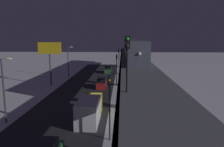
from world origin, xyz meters
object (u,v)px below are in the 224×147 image
Objects in this scene: subway_train at (131,46)px; traffic_light_far at (119,55)px; traffic_light_near at (110,98)px; commercial_billboard at (50,52)px; sedan_red at (102,84)px; rail_signal at (127,54)px; traffic_light_distant at (120,51)px; sedan_green_2 at (108,70)px; box_truck at (90,109)px; traffic_light_mid at (117,65)px.

traffic_light_far is at bearing -77.11° from subway_train.
commercial_billboard is (13.80, -24.44, 2.63)m from traffic_light_near.
commercial_billboard is (17.08, 10.69, -0.92)m from subway_train.
commercial_billboard reaches higher than sedan_red.
rail_signal is 78.95m from traffic_light_distant.
sedan_red is 0.64× the size of traffic_light_distant.
sedan_green_2 is 35.97m from box_truck.
traffic_light_near is 1.00× the size of traffic_light_mid.
traffic_light_mid is at bearing -97.82° from box_truck.
subway_train reaches higher than traffic_light_mid.
sedan_red is 22.75m from traffic_light_near.
rail_signal is 29.70m from traffic_light_mid.
traffic_light_far is (-2.70, -44.40, 2.85)m from box_truck.
sedan_green_2 is 20.75m from commercial_billboard.
subway_train reaches higher than commercial_billboard.
traffic_light_mid is (3.28, 10.39, -3.55)m from subway_train.
rail_signal is at bearing 113.52° from box_truck.
sedan_red is 5.10m from traffic_light_mid.
subway_train reaches higher than sedan_green_2.
subway_train is 15.15m from traffic_light_far.
sedan_green_2 is 0.68× the size of traffic_light_near.
box_truck is (5.98, 30.05, -6.40)m from subway_train.
subway_train is 20.17m from commercial_billboard.
sedan_green_2 is 0.59× the size of box_truck.
traffic_light_near is 49.48m from traffic_light_far.
traffic_light_mid reaches higher than sedan_green_2.
traffic_light_far is at bearing -93.48° from box_truck.
rail_signal is at bearing -80.70° from sedan_red.
commercial_billboard is at bearing 61.15° from traffic_light_far.
box_truck is 44.58m from traffic_light_far.
sedan_green_2 is at bearing -123.28° from commercial_billboard.
traffic_light_distant reaches higher than sedan_red.
sedan_red is at bearing 40.02° from traffic_light_mid.
traffic_light_far is at bearing 71.04° from sedan_green_2.
traffic_light_distant is at bearing -90.00° from traffic_light_far.
subway_train reaches higher than traffic_light_far.
sedan_red is at bearing 83.91° from traffic_light_far.
box_truck is at bearing -62.00° from traffic_light_near.
traffic_light_distant is at bearing -105.49° from commercial_billboard.
traffic_light_mid is 1.00× the size of traffic_light_distant.
sedan_red is 0.64× the size of traffic_light_near.
sedan_green_2 is 0.68× the size of traffic_light_far.
traffic_light_near and traffic_light_mid have the same top height.
traffic_light_distant is at bearing -92.24° from box_truck.
subway_train is 39.76m from rail_signal.
box_truck is 1.16× the size of traffic_light_mid.
sedan_green_2 is (0.00, -18.74, 0.01)m from sedan_red.
traffic_light_distant is at bearing 85.01° from sedan_green_2.
traffic_light_distant is (-2.70, -69.15, 2.85)m from box_truck.
subway_train is 11.02m from sedan_green_2.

